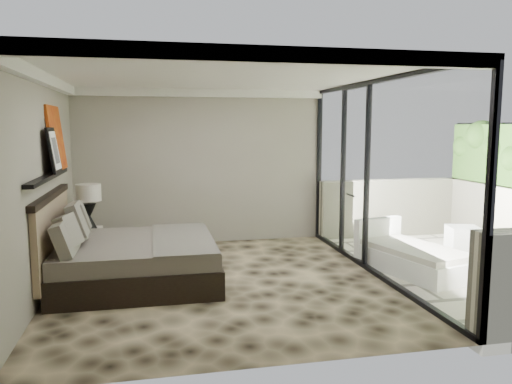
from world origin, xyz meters
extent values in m
plane|color=black|center=(0.00, 0.00, 0.00)|extent=(5.00, 5.00, 0.00)
cube|color=silver|center=(0.00, 0.00, 2.79)|extent=(4.50, 5.00, 0.02)
cube|color=gray|center=(0.00, 2.49, 1.40)|extent=(4.50, 0.02, 2.80)
cube|color=gray|center=(-2.24, 0.00, 1.40)|extent=(0.02, 5.00, 2.80)
cube|color=white|center=(2.25, 0.00, 1.40)|extent=(0.08, 5.00, 2.80)
cube|color=beige|center=(3.75, 0.00, -0.06)|extent=(3.00, 5.00, 0.12)
cube|color=black|center=(-2.18, 0.10, 1.50)|extent=(0.12, 2.20, 0.05)
cube|color=black|center=(-1.11, 0.26, 0.18)|extent=(2.12, 2.02, 0.36)
cube|color=#645E54|center=(-1.11, 0.26, 0.47)|extent=(2.06, 1.96, 0.22)
cube|color=#4A4640|center=(-0.50, 0.26, 0.59)|extent=(0.81, 2.00, 0.03)
cube|color=#91735C|center=(-2.20, 0.26, 0.71)|extent=(0.08, 2.12, 1.01)
cube|color=black|center=(-1.93, 1.57, 0.24)|extent=(0.54, 0.54, 0.47)
cone|color=black|center=(-1.88, 1.60, 0.62)|extent=(0.22, 0.22, 0.20)
cone|color=black|center=(-1.88, 1.60, 0.82)|extent=(0.22, 0.22, 0.20)
cylinder|color=beige|center=(-1.88, 1.60, 1.10)|extent=(0.39, 0.39, 0.27)
cube|color=#BD4010|center=(-2.19, 0.86, 1.97)|extent=(0.13, 0.90, 0.90)
cube|color=black|center=(-2.14, 0.33, 1.82)|extent=(0.11, 0.50, 0.60)
cube|color=silver|center=(4.15, 0.62, 0.24)|extent=(0.60, 0.60, 0.49)
cube|color=white|center=(2.86, -0.07, 0.15)|extent=(1.28, 1.88, 0.30)
cube|color=beige|center=(2.86, -0.07, 0.34)|extent=(1.21, 1.77, 0.09)
cube|color=white|center=(2.65, 0.71, 0.49)|extent=(0.86, 0.35, 0.38)
camera|label=1|loc=(-0.90, -6.60, 2.13)|focal=35.00mm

